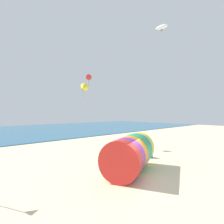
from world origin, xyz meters
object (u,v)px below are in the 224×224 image
(giant_inflatable_tube, at_px, (131,154))
(cooler_box, at_px, (151,156))
(kite_red_delta, at_px, (89,77))
(kite_handler, at_px, (142,149))
(kite_white_parafoil, at_px, (162,27))
(kite_yellow_delta, at_px, (83,88))

(giant_inflatable_tube, distance_m, cooler_box, 4.88)
(kite_red_delta, height_order, cooler_box, kite_red_delta)
(kite_handler, height_order, cooler_box, kite_handler)
(giant_inflatable_tube, xyz_separation_m, cooler_box, (4.55, 1.34, -1.15))
(kite_white_parafoil, xyz_separation_m, cooler_box, (-3.58, -0.88, -14.19))
(giant_inflatable_tube, xyz_separation_m, kite_yellow_delta, (5.06, 13.75, 6.92))
(kite_yellow_delta, xyz_separation_m, kite_white_parafoil, (3.07, -11.52, 6.12))
(kite_white_parafoil, relative_size, kite_red_delta, 1.06)
(giant_inflatable_tube, bearing_deg, kite_yellow_delta, 69.78)
(cooler_box, bearing_deg, kite_yellow_delta, 87.63)
(giant_inflatable_tube, bearing_deg, kite_handler, 26.75)
(giant_inflatable_tube, distance_m, kite_handler, 4.58)
(giant_inflatable_tube, xyz_separation_m, kite_white_parafoil, (8.13, 2.22, 13.04))
(kite_white_parafoil, bearing_deg, kite_handler, -177.54)
(kite_red_delta, bearing_deg, kite_yellow_delta, 69.14)
(kite_handler, xyz_separation_m, cooler_box, (0.48, -0.71, -0.64))
(kite_handler, relative_size, kite_yellow_delta, 0.68)
(kite_yellow_delta, height_order, kite_white_parafoil, kite_white_parafoil)
(giant_inflatable_tube, relative_size, cooler_box, 11.62)
(kite_white_parafoil, height_order, cooler_box, kite_white_parafoil)
(giant_inflatable_tube, height_order, kite_white_parafoil, kite_white_parafoil)
(kite_yellow_delta, distance_m, cooler_box, 14.81)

